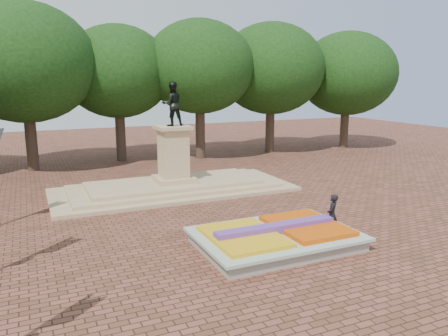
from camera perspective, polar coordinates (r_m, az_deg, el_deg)
name	(u,v)px	position (r m, az deg, el deg)	size (l,w,h in m)	color
ground	(232,234)	(19.05, 1.01, -8.57)	(90.00, 90.00, 0.00)	brown
flower_bed	(276,237)	(17.73, 6.86, -8.92)	(6.30, 4.30, 0.91)	gray
monument	(174,177)	(25.98, -6.56, -1.14)	(14.00, 6.00, 6.40)	tan
tree_row_back	(161,77)	(35.60, -8.19, 11.62)	(44.80, 8.80, 10.43)	#32251B
pedestrian	(332,215)	(19.23, 13.95, -5.93)	(0.65, 0.43, 1.78)	black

